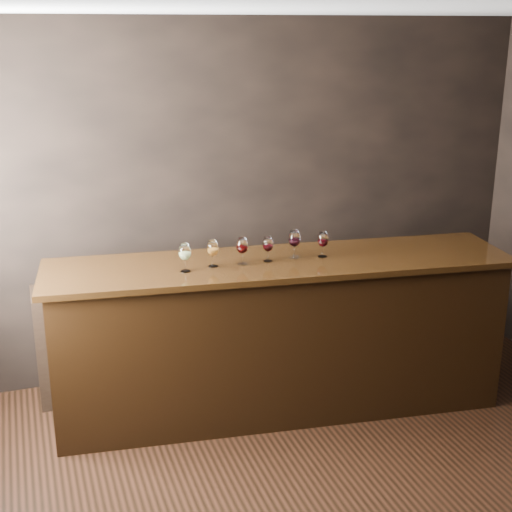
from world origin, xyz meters
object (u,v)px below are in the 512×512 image
object	(u,v)px
back_bar_shelf	(193,327)
glass_white	(185,253)
glass_red_c	(294,239)
glass_red_a	(242,246)
glass_red_b	(268,245)
glass_red_d	(323,240)
bar_counter	(279,338)
glass_amber	(213,249)

from	to	relation	value
back_bar_shelf	glass_white	size ratio (longest dim) A/B	12.36
back_bar_shelf	glass_red_c	world-z (taller)	glass_red_c
glass_red_a	glass_red_b	xyz separation A→B (m)	(0.19, 0.00, -0.01)
glass_red_c	glass_red_d	bearing A→B (deg)	-11.76
bar_counter	glass_red_c	distance (m)	0.74
glass_amber	glass_white	bearing A→B (deg)	-168.19
glass_amber	bar_counter	bearing A→B (deg)	-2.89
glass_red_c	glass_white	bearing A→B (deg)	-177.10
glass_red_c	back_bar_shelf	bearing A→B (deg)	132.44
back_bar_shelf	glass_red_a	xyz separation A→B (m)	(0.21, -0.67, 0.85)
bar_counter	glass_red_b	distance (m)	0.72
glass_red_b	glass_red_d	size ratio (longest dim) A/B	0.96
glass_white	glass_amber	distance (m)	0.21
back_bar_shelf	glass_red_b	world-z (taller)	glass_red_b
glass_white	glass_red_c	distance (m)	0.80
glass_amber	glass_red_d	size ratio (longest dim) A/B	1.02
back_bar_shelf	glass_red_c	bearing A→B (deg)	-47.56
glass_red_a	glass_red_d	size ratio (longest dim) A/B	1.04
glass_red_a	glass_red_c	distance (m)	0.39
glass_amber	glass_red_a	world-z (taller)	glass_red_a
back_bar_shelf	glass_red_d	world-z (taller)	glass_red_d
glass_white	glass_red_a	size ratio (longest dim) A/B	1.02
glass_red_a	glass_red_c	xyz separation A→B (m)	(0.39, 0.02, 0.01)
glass_white	glass_red_b	bearing A→B (deg)	2.57
glass_red_d	glass_red_a	bearing A→B (deg)	177.59
glass_amber	glass_red_b	world-z (taller)	glass_amber
glass_red_b	glass_red_c	bearing A→B (deg)	3.85
back_bar_shelf	glass_white	world-z (taller)	glass_white
bar_counter	glass_amber	xyz separation A→B (m)	(-0.48, 0.02, 0.72)
glass_amber	glass_red_c	size ratio (longest dim) A/B	0.92
back_bar_shelf	glass_red_c	size ratio (longest dim) A/B	11.88
back_bar_shelf	glass_red_b	xyz separation A→B (m)	(0.40, -0.67, 0.84)
glass_red_b	glass_red_c	world-z (taller)	glass_red_c
glass_red_c	glass_amber	bearing A→B (deg)	179.80
glass_red_a	glass_red_d	xyz separation A→B (m)	(0.59, -0.02, -0.01)
glass_red_a	bar_counter	bearing A→B (deg)	-1.09
glass_amber	glass_red_d	xyz separation A→B (m)	(0.80, -0.04, -0.00)
glass_amber	back_bar_shelf	bearing A→B (deg)	90.21
bar_counter	back_bar_shelf	size ratio (longest dim) A/B	1.32
bar_counter	glass_white	world-z (taller)	glass_white
glass_red_b	glass_red_c	distance (m)	0.20
glass_red_d	glass_red_b	bearing A→B (deg)	175.99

